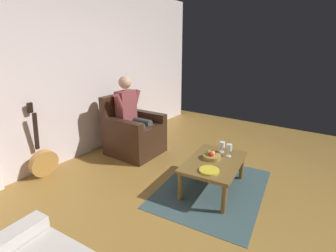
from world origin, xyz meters
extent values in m
plane|color=olive|center=(0.00, 0.00, 0.00)|extent=(6.82, 6.82, 0.00)
cube|color=silver|center=(0.00, -2.82, 1.38)|extent=(6.08, 0.06, 2.75)
cube|color=#354B4D|center=(-0.18, -0.50, 0.00)|extent=(1.78, 1.41, 0.01)
cube|color=#321E12|center=(-0.45, -2.08, 0.22)|extent=(0.78, 0.83, 0.43)
cube|color=#321E12|center=(-0.45, -2.02, 0.48)|extent=(0.52, 0.70, 0.10)
cube|color=#321E12|center=(-0.76, -2.09, 0.55)|extent=(0.15, 0.81, 0.24)
cube|color=#321E12|center=(-0.13, -2.08, 0.55)|extent=(0.15, 0.81, 0.24)
cube|color=#321E12|center=(-0.44, -2.43, 0.71)|extent=(0.77, 0.14, 0.57)
cube|color=brown|center=(-0.44, -2.26, 0.80)|extent=(0.35, 0.19, 0.54)
sphere|color=tan|center=(-0.44, -2.26, 1.21)|extent=(0.21, 0.21, 0.21)
cylinder|color=#393F3D|center=(-0.55, -2.05, 0.54)|extent=(0.14, 0.43, 0.13)
cylinder|color=#393F3D|center=(-0.55, -1.83, 0.27)|extent=(0.12, 0.12, 0.53)
cylinder|color=brown|center=(-0.65, -2.21, 0.92)|extent=(0.20, 0.09, 0.29)
cylinder|color=#393F3D|center=(-0.35, -2.04, 0.54)|extent=(0.14, 0.43, 0.13)
cylinder|color=#393F3D|center=(-0.35, -1.83, 0.27)|extent=(0.12, 0.12, 0.53)
cylinder|color=brown|center=(-0.24, -2.20, 0.92)|extent=(0.20, 0.09, 0.29)
cube|color=brown|center=(-0.18, -0.50, 0.38)|extent=(1.01, 0.74, 0.04)
cylinder|color=brown|center=(-0.63, -0.28, 0.18)|extent=(0.06, 0.06, 0.36)
cylinder|color=brown|center=(0.21, -0.18, 0.18)|extent=(0.06, 0.06, 0.36)
cylinder|color=brown|center=(-0.57, -0.81, 0.18)|extent=(0.06, 0.06, 0.36)
cylinder|color=brown|center=(0.27, -0.72, 0.18)|extent=(0.06, 0.06, 0.36)
cylinder|color=#B3803B|center=(0.89, -2.61, 0.20)|extent=(0.39, 0.16, 0.40)
cylinder|color=black|center=(0.89, -2.55, 0.22)|extent=(0.11, 0.02, 0.11)
cube|color=black|center=(0.89, -2.68, 0.66)|extent=(0.05, 0.11, 0.54)
cube|color=black|center=(0.89, -2.73, 0.99)|extent=(0.07, 0.05, 0.14)
cylinder|color=silver|center=(-0.49, -0.53, 0.40)|extent=(0.07, 0.07, 0.01)
cylinder|color=silver|center=(-0.49, -0.53, 0.44)|extent=(0.01, 0.01, 0.07)
cylinder|color=silver|center=(-0.49, -0.53, 0.51)|extent=(0.08, 0.08, 0.07)
cylinder|color=#590C19|center=(-0.49, -0.53, 0.49)|extent=(0.07, 0.07, 0.03)
cylinder|color=silver|center=(-0.41, -0.40, 0.40)|extent=(0.07, 0.07, 0.01)
cylinder|color=silver|center=(-0.41, -0.40, 0.44)|extent=(0.01, 0.01, 0.08)
cylinder|color=silver|center=(-0.41, -0.40, 0.53)|extent=(0.07, 0.07, 0.08)
cylinder|color=#590C19|center=(-0.41, -0.40, 0.50)|extent=(0.06, 0.06, 0.03)
cylinder|color=olive|center=(-0.22, -0.55, 0.42)|extent=(0.23, 0.23, 0.05)
sphere|color=#B32D22|center=(-0.19, -0.55, 0.47)|extent=(0.07, 0.07, 0.07)
sphere|color=gold|center=(-0.22, -0.55, 0.47)|extent=(0.07, 0.07, 0.07)
sphere|color=red|center=(-0.24, -0.55, 0.47)|extent=(0.07, 0.07, 0.07)
sphere|color=olive|center=(-0.23, -0.60, 0.47)|extent=(0.07, 0.07, 0.07)
cylinder|color=gold|center=(0.11, -0.43, 0.41)|extent=(0.23, 0.23, 0.02)
camera|label=1|loc=(2.47, 0.65, 1.79)|focal=26.44mm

